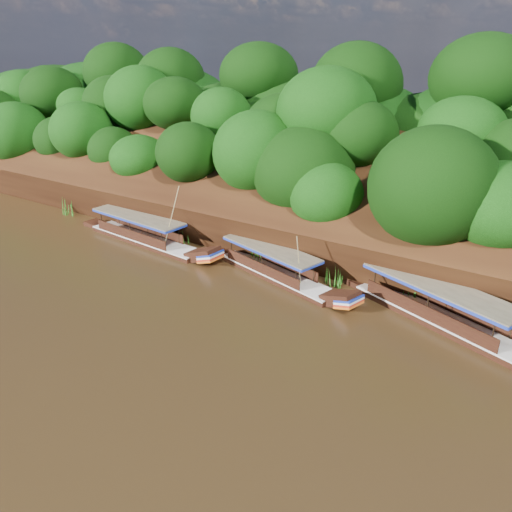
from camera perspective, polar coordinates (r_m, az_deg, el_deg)
The scene contains 6 objects.
ground at distance 30.15m, azimuth -2.20°, elevation -8.77°, with size 160.00×160.00×0.00m, color black.
riverbank at distance 48.11m, azimuth 13.76°, elevation 5.34°, with size 120.00×30.06×19.40m.
boat_0 at distance 32.30m, azimuth 22.12°, elevation -7.16°, with size 14.93×7.24×6.58m.
boat_1 at distance 36.34m, azimuth 3.09°, elevation -2.11°, with size 12.74×5.00×4.74m.
boat_2 at distance 43.86m, azimuth -11.91°, elevation 1.92°, with size 14.80×3.25×6.18m.
reeds at distance 38.07m, azimuth 3.20°, elevation -0.29°, with size 49.41×2.28×1.90m.
Camera 1 is at (15.13, -20.78, 15.76)m, focal length 35.00 mm.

